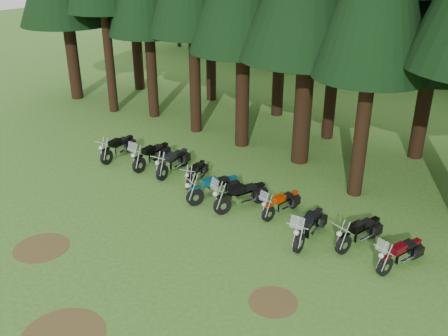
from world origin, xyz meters
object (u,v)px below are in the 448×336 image
(motorcycle_3, at_px, (196,174))
(motorcycle_8, at_px, (359,233))
(motorcycle_1, at_px, (152,156))
(motorcycle_2, at_px, (173,163))
(motorcycle_6, at_px, (281,204))
(motorcycle_0, at_px, (118,148))
(motorcycle_7, at_px, (309,228))
(motorcycle_5, at_px, (241,196))
(motorcycle_4, at_px, (214,189))
(motorcycle_9, at_px, (400,255))

(motorcycle_3, bearing_deg, motorcycle_8, -21.19)
(motorcycle_1, height_order, motorcycle_2, motorcycle_1)
(motorcycle_6, distance_m, motorcycle_8, 3.12)
(motorcycle_3, bearing_deg, motorcycle_6, -20.51)
(motorcycle_0, relative_size, motorcycle_7, 1.00)
(motorcycle_3, bearing_deg, motorcycle_1, 159.94)
(motorcycle_1, distance_m, motorcycle_5, 5.45)
(motorcycle_1, bearing_deg, motorcycle_2, 1.09)
(motorcycle_0, distance_m, motorcycle_1, 1.91)
(motorcycle_0, height_order, motorcycle_5, motorcycle_5)
(motorcycle_2, relative_size, motorcycle_4, 1.03)
(motorcycle_1, distance_m, motorcycle_9, 11.49)
(motorcycle_7, relative_size, motorcycle_9, 1.12)
(motorcycle_8, bearing_deg, motorcycle_6, -168.37)
(motorcycle_9, bearing_deg, motorcycle_2, -166.75)
(motorcycle_6, xyz_separation_m, motorcycle_9, (4.63, -0.46, 0.02))
(motorcycle_0, relative_size, motorcycle_8, 1.07)
(motorcycle_4, distance_m, motorcycle_9, 7.27)
(motorcycle_4, height_order, motorcycle_6, motorcycle_6)
(motorcycle_4, bearing_deg, motorcycle_9, 23.21)
(motorcycle_6, bearing_deg, motorcycle_8, 6.90)
(motorcycle_4, distance_m, motorcycle_7, 4.30)
(motorcycle_7, height_order, motorcycle_8, motorcycle_7)
(motorcycle_0, xyz_separation_m, motorcycle_2, (3.11, 0.40, -0.00))
(motorcycle_8, bearing_deg, motorcycle_4, -160.74)
(motorcycle_2, distance_m, motorcycle_6, 5.62)
(motorcycle_5, xyz_separation_m, motorcycle_6, (1.43, 0.55, -0.08))
(motorcycle_1, distance_m, motorcycle_6, 6.85)
(motorcycle_5, distance_m, motorcycle_7, 3.11)
(motorcycle_7, bearing_deg, motorcycle_9, 1.27)
(motorcycle_2, height_order, motorcycle_4, motorcycle_4)
(motorcycle_2, relative_size, motorcycle_8, 1.07)
(motorcycle_0, height_order, motorcycle_9, motorcycle_9)
(motorcycle_7, bearing_deg, motorcycle_1, 166.23)
(motorcycle_5, bearing_deg, motorcycle_1, -166.31)
(motorcycle_2, height_order, motorcycle_8, motorcycle_2)
(motorcycle_2, xyz_separation_m, motorcycle_5, (4.18, -0.70, 0.03))
(motorcycle_3, bearing_deg, motorcycle_5, -32.01)
(motorcycle_5, distance_m, motorcycle_8, 4.57)
(motorcycle_1, bearing_deg, motorcycle_0, -174.00)
(motorcycle_4, relative_size, motorcycle_7, 0.96)
(motorcycle_1, relative_size, motorcycle_9, 1.16)
(motorcycle_0, bearing_deg, motorcycle_2, -1.98)
(motorcycle_1, height_order, motorcycle_5, motorcycle_5)
(motorcycle_1, height_order, motorcycle_8, motorcycle_1)
(motorcycle_6, bearing_deg, motorcycle_9, 3.48)
(motorcycle_8, distance_m, motorcycle_9, 1.55)
(motorcycle_3, xyz_separation_m, motorcycle_5, (2.78, -0.60, 0.10))
(motorcycle_3, bearing_deg, motorcycle_7, -29.10)
(motorcycle_0, xyz_separation_m, motorcycle_8, (11.85, 0.12, -0.03))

